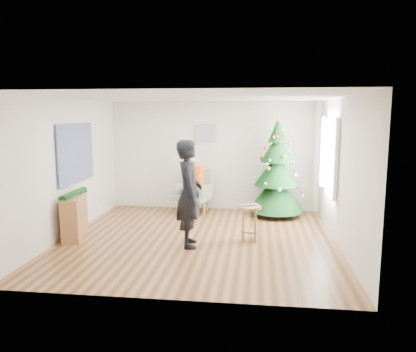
# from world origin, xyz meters

# --- Properties ---
(floor) EXTENTS (5.00, 5.00, 0.00)m
(floor) POSITION_xyz_m (0.00, 0.00, 0.00)
(floor) COLOR brown
(floor) RESTS_ON ground
(ceiling) EXTENTS (5.00, 5.00, 0.00)m
(ceiling) POSITION_xyz_m (0.00, 0.00, 2.60)
(ceiling) COLOR white
(ceiling) RESTS_ON wall_back
(wall_back) EXTENTS (5.00, 0.00, 5.00)m
(wall_back) POSITION_xyz_m (0.00, 2.50, 1.30)
(wall_back) COLOR silver
(wall_back) RESTS_ON floor
(wall_front) EXTENTS (5.00, 0.00, 5.00)m
(wall_front) POSITION_xyz_m (0.00, -2.50, 1.30)
(wall_front) COLOR silver
(wall_front) RESTS_ON floor
(wall_left) EXTENTS (0.00, 5.00, 5.00)m
(wall_left) POSITION_xyz_m (-2.50, 0.00, 1.30)
(wall_left) COLOR silver
(wall_left) RESTS_ON floor
(wall_right) EXTENTS (0.00, 5.00, 5.00)m
(wall_right) POSITION_xyz_m (2.50, 0.00, 1.30)
(wall_right) COLOR silver
(wall_right) RESTS_ON floor
(window_panel) EXTENTS (0.04, 1.30, 1.40)m
(window_panel) POSITION_xyz_m (2.47, 1.00, 1.50)
(window_panel) COLOR white
(window_panel) RESTS_ON wall_right
(curtains) EXTENTS (0.05, 1.75, 1.50)m
(curtains) POSITION_xyz_m (2.44, 1.00, 1.50)
(curtains) COLOR white
(curtains) RESTS_ON wall_right
(christmas_tree) EXTENTS (1.26, 1.26, 2.28)m
(christmas_tree) POSITION_xyz_m (1.49, 1.97, 1.03)
(christmas_tree) COLOR #3F2816
(christmas_tree) RESTS_ON floor
(stool) EXTENTS (0.44, 0.44, 0.66)m
(stool) POSITION_xyz_m (0.93, 0.01, 0.34)
(stool) COLOR brown
(stool) RESTS_ON floor
(laptop) EXTENTS (0.43, 0.39, 0.03)m
(laptop) POSITION_xyz_m (0.93, 0.01, 0.67)
(laptop) COLOR silver
(laptop) RESTS_ON stool
(armchair) EXTENTS (0.91, 0.89, 1.01)m
(armchair) POSITION_xyz_m (-0.41, 2.06, 0.37)
(armchair) COLOR gray
(armchair) RESTS_ON floor
(seated_person) EXTENTS (0.52, 0.68, 1.32)m
(seated_person) POSITION_xyz_m (-0.43, 2.01, 0.68)
(seated_person) COLOR navy
(seated_person) RESTS_ON armchair
(standing_man) EXTENTS (0.58, 0.76, 1.88)m
(standing_man) POSITION_xyz_m (-0.11, -0.39, 0.94)
(standing_man) COLOR black
(standing_man) RESTS_ON floor
(game_controller) EXTENTS (0.06, 0.13, 0.04)m
(game_controller) POSITION_xyz_m (0.09, -0.42, 1.25)
(game_controller) COLOR white
(game_controller) RESTS_ON standing_man
(console) EXTENTS (0.53, 1.04, 0.80)m
(console) POSITION_xyz_m (-2.33, -0.16, 0.40)
(console) COLOR brown
(console) RESTS_ON floor
(garland) EXTENTS (0.14, 0.90, 0.14)m
(garland) POSITION_xyz_m (-2.33, -0.16, 0.82)
(garland) COLOR black
(garland) RESTS_ON console
(tapestry) EXTENTS (0.03, 1.50, 1.15)m
(tapestry) POSITION_xyz_m (-2.46, 0.30, 1.55)
(tapestry) COLOR black
(tapestry) RESTS_ON wall_left
(framed_picture) EXTENTS (0.52, 0.05, 0.42)m
(framed_picture) POSITION_xyz_m (-0.20, 2.46, 1.85)
(framed_picture) COLOR tan
(framed_picture) RESTS_ON wall_back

